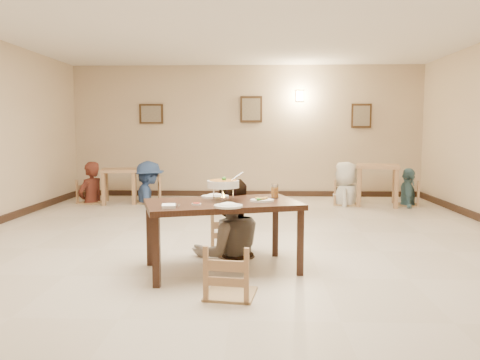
{
  "coord_description": "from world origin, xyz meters",
  "views": [
    {
      "loc": [
        0.21,
        -5.81,
        1.51
      ],
      "look_at": [
        0.02,
        -0.23,
        0.92
      ],
      "focal_mm": 35.0,
      "sensor_mm": 36.0,
      "label": 1
    }
  ],
  "objects_px": {
    "main_table": "(222,209)",
    "drink_glass": "(275,192)",
    "bg_chair_ll": "(91,181)",
    "main_diner": "(229,179)",
    "bg_table_right": "(377,172)",
    "bg_table_left": "(119,175)",
    "bg_chair_rr": "(408,183)",
    "chair_far": "(229,218)",
    "curry_warmer": "(223,184)",
    "chair_near": "(230,245)",
    "bg_chair_lr": "(148,178)",
    "bg_diner_b": "(148,161)",
    "bg_diner_c": "(347,162)",
    "bg_diner_a": "(90,162)",
    "bg_chair_rl": "(346,181)",
    "bg_diner_d": "(409,168)"
  },
  "relations": [
    {
      "from": "main_table",
      "to": "drink_glass",
      "type": "height_order",
      "value": "drink_glass"
    },
    {
      "from": "bg_chair_ll",
      "to": "main_diner",
      "type": "bearing_deg",
      "value": -120.51
    },
    {
      "from": "main_diner",
      "to": "bg_table_right",
      "type": "distance_m",
      "value": 4.83
    },
    {
      "from": "bg_table_left",
      "to": "bg_chair_rr",
      "type": "bearing_deg",
      "value": -1.22
    },
    {
      "from": "chair_far",
      "to": "curry_warmer",
      "type": "distance_m",
      "value": 0.86
    },
    {
      "from": "chair_near",
      "to": "bg_table_right",
      "type": "relative_size",
      "value": 0.94
    },
    {
      "from": "main_table",
      "to": "bg_chair_lr",
      "type": "xyz_separation_m",
      "value": [
        -1.9,
        4.76,
        -0.14
      ]
    },
    {
      "from": "chair_near",
      "to": "curry_warmer",
      "type": "distance_m",
      "value": 0.97
    },
    {
      "from": "bg_diner_b",
      "to": "bg_diner_c",
      "type": "bearing_deg",
      "value": -114.02
    },
    {
      "from": "bg_chair_lr",
      "to": "bg_diner_b",
      "type": "relative_size",
      "value": 0.6
    },
    {
      "from": "main_table",
      "to": "drink_glass",
      "type": "distance_m",
      "value": 0.66
    },
    {
      "from": "bg_diner_a",
      "to": "curry_warmer",
      "type": "bearing_deg",
      "value": 61.28
    },
    {
      "from": "curry_warmer",
      "to": "bg_chair_rl",
      "type": "xyz_separation_m",
      "value": [
        2.2,
        4.56,
        -0.45
      ]
    },
    {
      "from": "curry_warmer",
      "to": "bg_table_left",
      "type": "height_order",
      "value": "curry_warmer"
    },
    {
      "from": "bg_diner_d",
      "to": "bg_table_right",
      "type": "bearing_deg",
      "value": 101.66
    },
    {
      "from": "chair_far",
      "to": "curry_warmer",
      "type": "height_order",
      "value": "curry_warmer"
    },
    {
      "from": "curry_warmer",
      "to": "bg_table_right",
      "type": "relative_size",
      "value": 0.39
    },
    {
      "from": "main_table",
      "to": "bg_chair_rr",
      "type": "height_order",
      "value": "bg_chair_rr"
    },
    {
      "from": "curry_warmer",
      "to": "main_diner",
      "type": "bearing_deg",
      "value": 87.25
    },
    {
      "from": "main_diner",
      "to": "chair_far",
      "type": "bearing_deg",
      "value": -102.53
    },
    {
      "from": "main_table",
      "to": "curry_warmer",
      "type": "relative_size",
      "value": 4.64
    },
    {
      "from": "bg_chair_ll",
      "to": "bg_chair_rl",
      "type": "relative_size",
      "value": 0.97
    },
    {
      "from": "curry_warmer",
      "to": "bg_diner_a",
      "type": "relative_size",
      "value": 0.22
    },
    {
      "from": "bg_table_left",
      "to": "bg_table_right",
      "type": "relative_size",
      "value": 0.86
    },
    {
      "from": "main_diner",
      "to": "main_table",
      "type": "bearing_deg",
      "value": 69.38
    },
    {
      "from": "main_diner",
      "to": "bg_chair_rl",
      "type": "height_order",
      "value": "main_diner"
    },
    {
      "from": "main_table",
      "to": "bg_chair_rl",
      "type": "relative_size",
      "value": 1.86
    },
    {
      "from": "drink_glass",
      "to": "bg_table_right",
      "type": "relative_size",
      "value": 0.16
    },
    {
      "from": "curry_warmer",
      "to": "bg_chair_lr",
      "type": "bearing_deg",
      "value": 112.07
    },
    {
      "from": "bg_diner_a",
      "to": "bg_diner_d",
      "type": "height_order",
      "value": "bg_diner_a"
    },
    {
      "from": "main_table",
      "to": "bg_chair_rl",
      "type": "bearing_deg",
      "value": 47.39
    },
    {
      "from": "bg_chair_rl",
      "to": "bg_chair_rr",
      "type": "relative_size",
      "value": 1.06
    },
    {
      "from": "chair_near",
      "to": "bg_diner_c",
      "type": "height_order",
      "value": "bg_diner_c"
    },
    {
      "from": "drink_glass",
      "to": "bg_table_right",
      "type": "xyz_separation_m",
      "value": [
        2.26,
        4.29,
        -0.14
      ]
    },
    {
      "from": "chair_far",
      "to": "bg_chair_rl",
      "type": "bearing_deg",
      "value": 42.97
    },
    {
      "from": "bg_chair_ll",
      "to": "bg_chair_lr",
      "type": "distance_m",
      "value": 1.2
    },
    {
      "from": "chair_far",
      "to": "bg_diner_a",
      "type": "height_order",
      "value": "bg_diner_a"
    },
    {
      "from": "bg_table_left",
      "to": "bg_chair_lr",
      "type": "xyz_separation_m",
      "value": [
        0.6,
        0.06,
        -0.06
      ]
    },
    {
      "from": "chair_far",
      "to": "bg_chair_lr",
      "type": "xyz_separation_m",
      "value": [
        -1.93,
        4.01,
        0.09
      ]
    },
    {
      "from": "bg_table_right",
      "to": "bg_chair_rr",
      "type": "relative_size",
      "value": 1.1
    },
    {
      "from": "curry_warmer",
      "to": "bg_chair_lr",
      "type": "relative_size",
      "value": 0.37
    },
    {
      "from": "chair_far",
      "to": "bg_chair_rr",
      "type": "distance_m",
      "value": 5.13
    },
    {
      "from": "chair_far",
      "to": "bg_diner_b",
      "type": "height_order",
      "value": "bg_diner_b"
    },
    {
      "from": "curry_warmer",
      "to": "bg_table_right",
      "type": "bearing_deg",
      "value": 58.03
    },
    {
      "from": "bg_table_right",
      "to": "bg_chair_lr",
      "type": "distance_m",
      "value": 4.74
    },
    {
      "from": "main_diner",
      "to": "bg_chair_rr",
      "type": "relative_size",
      "value": 2.04
    },
    {
      "from": "main_table",
      "to": "bg_diner_a",
      "type": "relative_size",
      "value": 1.03
    },
    {
      "from": "main_table",
      "to": "bg_diner_a",
      "type": "distance_m",
      "value": 5.58
    },
    {
      "from": "bg_diner_a",
      "to": "bg_diner_c",
      "type": "bearing_deg",
      "value": 116.98
    },
    {
      "from": "drink_glass",
      "to": "bg_chair_rl",
      "type": "relative_size",
      "value": 0.16
    }
  ]
}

